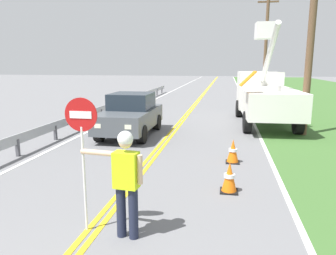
# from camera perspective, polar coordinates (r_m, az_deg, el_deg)

# --- Properties ---
(centerline_yellow_left) EXTENTS (0.11, 110.00, 0.01)m
(centerline_yellow_left) POSITION_cam_1_polar(r_m,az_deg,el_deg) (20.95, 3.96, 3.35)
(centerline_yellow_left) COLOR yellow
(centerline_yellow_left) RESTS_ON ground
(centerline_yellow_right) EXTENTS (0.11, 110.00, 0.01)m
(centerline_yellow_right) POSITION_cam_1_polar(r_m,az_deg,el_deg) (20.93, 4.45, 3.34)
(centerline_yellow_right) COLOR yellow
(centerline_yellow_right) RESTS_ON ground
(edge_line_right) EXTENTS (0.12, 110.00, 0.01)m
(edge_line_right) POSITION_cam_1_polar(r_m,az_deg,el_deg) (20.86, 14.10, 3.01)
(edge_line_right) COLOR silver
(edge_line_right) RESTS_ON ground
(edge_line_left) EXTENTS (0.12, 110.00, 0.01)m
(edge_line_left) POSITION_cam_1_polar(r_m,az_deg,el_deg) (21.62, -5.34, 3.58)
(edge_line_left) COLOR silver
(edge_line_left) RESTS_ON ground
(flagger_worker) EXTENTS (1.08, 0.28, 1.83)m
(flagger_worker) POSITION_cam_1_polar(r_m,az_deg,el_deg) (5.31, -7.54, -8.88)
(flagger_worker) COLOR #1E2338
(flagger_worker) RESTS_ON ground
(stop_sign_paddle) EXTENTS (0.56, 0.04, 2.33)m
(stop_sign_paddle) POSITION_cam_1_polar(r_m,az_deg,el_deg) (5.48, -15.08, -1.31)
(stop_sign_paddle) COLOR silver
(stop_sign_paddle) RESTS_ON ground
(utility_bucket_truck) EXTENTS (2.67, 6.90, 4.90)m
(utility_bucket_truck) POSITION_cam_1_polar(r_m,az_deg,el_deg) (16.44, 16.76, 5.63)
(utility_bucket_truck) COLOR white
(utility_bucket_truck) RESTS_ON ground
(oncoming_sedan_nearest) EXTENTS (1.92, 4.11, 1.70)m
(oncoming_sedan_nearest) POSITION_cam_1_polar(r_m,az_deg,el_deg) (13.13, -6.69, 2.26)
(oncoming_sedan_nearest) COLOR #4C5156
(oncoming_sedan_nearest) RESTS_ON ground
(utility_pole_near) EXTENTS (1.80, 0.28, 8.24)m
(utility_pole_near) POSITION_cam_1_polar(r_m,az_deg,el_deg) (14.17, 24.26, 16.10)
(utility_pole_near) COLOR brown
(utility_pole_near) RESTS_ON ground
(utility_pole_mid) EXTENTS (1.80, 0.28, 8.85)m
(utility_pole_mid) POSITION_cam_1_polar(r_m,az_deg,el_deg) (30.99, 17.05, 13.97)
(utility_pole_mid) COLOR brown
(utility_pole_mid) RESTS_ON ground
(traffic_cone_lead) EXTENTS (0.40, 0.40, 0.70)m
(traffic_cone_lead) POSITION_cam_1_polar(r_m,az_deg,el_deg) (7.45, 10.88, -8.79)
(traffic_cone_lead) COLOR orange
(traffic_cone_lead) RESTS_ON ground
(traffic_cone_mid) EXTENTS (0.40, 0.40, 0.70)m
(traffic_cone_mid) POSITION_cam_1_polar(r_m,az_deg,el_deg) (9.62, 11.49, -4.22)
(traffic_cone_mid) COLOR orange
(traffic_cone_mid) RESTS_ON ground
(guardrail_left_shoulder) EXTENTS (0.10, 32.00, 0.71)m
(guardrail_left_shoulder) POSITION_cam_1_polar(r_m,az_deg,el_deg) (18.07, -10.54, 3.59)
(guardrail_left_shoulder) COLOR #9EA0A3
(guardrail_left_shoulder) RESTS_ON ground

